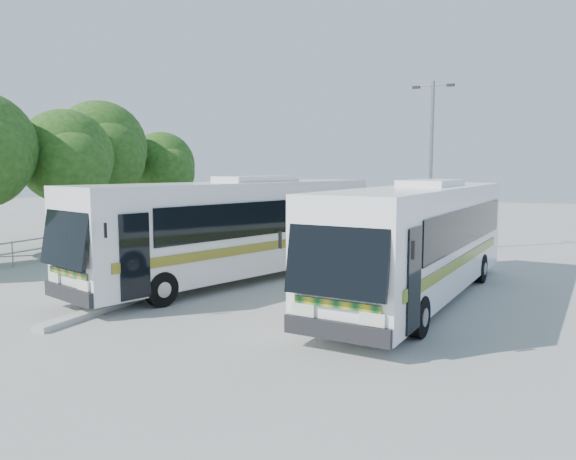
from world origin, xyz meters
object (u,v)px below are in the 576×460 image
at_px(tree_far_c, 67,157).
at_px(coach_main, 235,227).
at_px(tree_far_d, 101,148).
at_px(coach_adjacent, 421,238).
at_px(tree_far_e, 162,166).
at_px(lamppost, 431,158).

xyz_separation_m(tree_far_c, coach_main, (11.11, -4.01, -2.46)).
xyz_separation_m(tree_far_d, coach_adjacent, (18.42, -7.91, -3.05)).
distance_m(tree_far_d, tree_far_e, 4.65).
bearing_deg(tree_far_c, coach_main, -19.85).
distance_m(coach_main, lamppost, 10.98).
xyz_separation_m(coach_main, coach_adjacent, (6.11, -0.20, -0.04)).
xyz_separation_m(tree_far_e, coach_adjacent, (17.73, -12.41, -2.12)).
height_order(tree_far_d, coach_main, tree_far_d).
xyz_separation_m(coach_adjacent, lamppost, (-1.30, 9.78, 2.42)).
height_order(tree_far_d, lamppost, lamppost).
distance_m(tree_far_c, tree_far_d, 3.93).
xyz_separation_m(tree_far_c, tree_far_e, (-0.51, 8.20, -0.37)).
bearing_deg(coach_adjacent, tree_far_e, 151.56).
distance_m(tree_far_c, coach_main, 12.07).
relative_size(coach_main, lamppost, 1.58).
height_order(tree_far_e, lamppost, lamppost).
distance_m(coach_main, coach_adjacent, 6.12).
bearing_deg(tree_far_e, coach_adjacent, -34.99).
height_order(tree_far_e, coach_main, tree_far_e).
bearing_deg(tree_far_d, tree_far_c, -72.17).
height_order(coach_main, coach_adjacent, coach_main).
relative_size(tree_far_c, coach_adjacent, 0.55).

